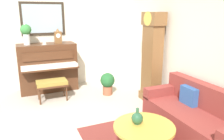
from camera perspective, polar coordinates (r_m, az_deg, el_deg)
The scene contains 13 objects.
ground_plane at distance 4.16m, azimuth -11.48°, elevation -15.37°, with size 6.40×6.00×0.10m, color #B2A899.
wall_left at distance 6.21m, azimuth -17.33°, elevation 8.51°, with size 0.13×4.90×2.80m.
wall_back at distance 4.72m, azimuth 17.49°, elevation 6.61°, with size 5.30×0.13×2.80m.
piano at distance 5.98m, azimuth -16.23°, elevation 0.71°, with size 0.87×1.44×1.24m.
piano_bench at distance 5.31m, azimuth -15.30°, elevation -3.44°, with size 0.42×0.70×0.48m.
grandfather_clock at distance 5.05m, azimuth 10.28°, elevation 2.51°, with size 0.52×0.34×2.03m.
couch at distance 4.02m, azimuth 20.91°, elevation -11.39°, with size 1.90×0.80×0.84m.
coffee_table at distance 3.28m, azimuth 8.28°, elevation -14.54°, with size 0.88×0.88×0.45m.
mantel_clock at distance 5.89m, azimuth -13.83°, elevation 8.41°, with size 0.13×0.18×0.38m.
flower_vase at distance 5.80m, azimuth -21.37°, elevation 9.16°, with size 0.26×0.26×0.58m.
teacup at distance 5.77m, azimuth -17.09°, elevation 6.59°, with size 0.12×0.12×0.06m.
green_jug at distance 3.27m, azimuth 6.55°, elevation -12.25°, with size 0.17×0.17×0.24m.
potted_plant at distance 5.50m, azimuth -1.17°, elevation -3.19°, with size 0.36×0.36×0.56m.
Camera 1 is at (3.55, -0.66, 2.02)m, focal length 35.33 mm.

